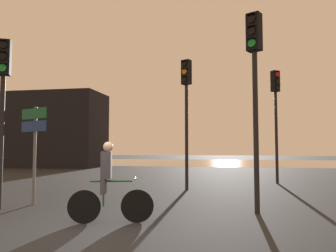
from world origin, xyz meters
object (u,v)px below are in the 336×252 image
Objects in this scene: traffic_light_center at (186,99)px; direction_sign_post at (34,137)px; distant_building at (27,130)px; traffic_light_near_right at (255,74)px; traffic_light_near_left at (3,90)px; cyclist at (108,182)px; traffic_light_far_right at (276,105)px.

traffic_light_center reaches higher than direction_sign_post.
distant_building is 19.17m from direction_sign_post.
traffic_light_center is at bearing -31.43° from traffic_light_near_right.
traffic_light_near_left reaches higher than direction_sign_post.
traffic_light_center is 4.44m from traffic_light_near_right.
distant_building is 22.16m from cyclist.
traffic_light_far_right is at bearing -114.56° from traffic_light_center.
traffic_light_near_right reaches higher than direction_sign_post.
traffic_light_near_right is 4.16m from cyclist.
traffic_light_far_right is at bearing -159.90° from traffic_light_near_left.
direction_sign_post is (10.82, -15.79, -1.09)m from distant_building.
traffic_light_near_right is 1.11× the size of traffic_light_near_left.
direction_sign_post is at bearing -55.59° from distant_building.
traffic_light_near_left is (-6.16, -0.61, -0.30)m from traffic_light_near_right.
distant_building is 20.19m from traffic_light_far_right.
traffic_light_far_right is at bearing 136.79° from cyclist.
cyclist is at bearing -52.20° from distant_building.
distant_building is 22.95m from traffic_light_near_right.
traffic_light_center is 1.81× the size of direction_sign_post.
traffic_light_center is 2.83× the size of cyclist.
traffic_light_far_right is 1.14× the size of traffic_light_near_left.
traffic_light_near_left is at bearing 84.19° from direction_sign_post.
traffic_light_near_right is (16.54, -15.91, 0.35)m from distant_building.
traffic_light_far_right is 6.78m from traffic_light_near_right.
traffic_light_center is 4.43m from traffic_light_far_right.
distant_building reaches higher than traffic_light_near_right.
direction_sign_post is (-7.11, -6.52, -1.52)m from traffic_light_far_right.
traffic_light_far_right is (17.93, -9.27, 0.43)m from distant_building.
traffic_light_center reaches higher than cyclist.
direction_sign_post is 3.31m from cyclist.
traffic_light_far_right is 1.84× the size of direction_sign_post.
traffic_light_near_right is at bearing 44.36° from traffic_light_far_right.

